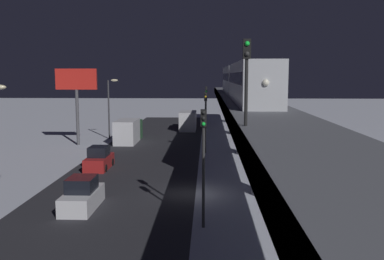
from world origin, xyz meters
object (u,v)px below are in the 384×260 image
Objects in this scene: subway_train at (242,80)px; box_truck at (128,131)px; traffic_light_near at (204,151)px; traffic_light_far at (206,101)px; rail_signal at (247,67)px; sedan_white at (82,196)px; commercial_billboard at (76,87)px; traffic_light_mid at (206,113)px; delivery_van at (188,121)px; sedan_red at (99,160)px.

box_truck is (13.45, -5.35, -6.25)m from subway_train.
traffic_light_far is at bearing -90.00° from traffic_light_near.
rail_signal reaches higher than sedan_white.
commercial_billboard is (14.96, -26.65, 2.63)m from traffic_light_near.
commercial_billboard is (7.46, -23.62, 6.03)m from sedan_white.
commercial_billboard is (14.96, -4.73, 2.63)m from traffic_light_mid.
commercial_billboard reaches higher than box_truck.
subway_train is 24.76m from sedan_white.
delivery_van is 1.16× the size of traffic_light_mid.
traffic_light_near reaches higher than sedan_white.
commercial_billboard is (16.94, -28.98, -1.72)m from rail_signal.
box_truck is (0.20, -15.07, 0.56)m from sedan_red.
traffic_light_mid is (-2.70, 19.53, 2.85)m from delivery_van.
delivery_van is at bearing 41.54° from traffic_light_far.
subway_train is 4.98× the size of box_truck.
delivery_van is 0.83× the size of commercial_billboard.
traffic_light_far is at bearing -123.08° from box_truck.
rail_signal is 24.72m from traffic_light_mid.
sedan_white is at bearing 94.36° from box_truck.
box_truck is at bearing -37.68° from traffic_light_mid.
traffic_light_near is (-9.30, 14.19, 3.41)m from sedan_red.
traffic_light_mid reaches higher than box_truck.
traffic_light_far is (-2.70, -2.39, 2.85)m from delivery_van.
subway_train reaches higher than traffic_light_near.
rail_signal reaches higher than delivery_van.
traffic_light_near is 0.72× the size of commercial_billboard.
rail_signal is 33.61m from commercial_billboard.
traffic_light_near is at bearing 90.00° from traffic_light_far.
rail_signal reaches higher than commercial_billboard.
commercial_billboard is at bearing -65.57° from sedan_red.
box_truck is at bearing -154.47° from commercial_billboard.
commercial_billboard reaches higher than sedan_white.
sedan_white is 0.66× the size of traffic_light_far.
subway_train is 4.98× the size of delivery_van.
sedan_red is 0.64× the size of traffic_light_near.
commercial_billboard is at bearing -17.54° from traffic_light_mid.
delivery_van is at bearing -83.90° from rail_signal.
traffic_light_far is at bearing -78.80° from subway_train.
sedan_red is at bearing 76.39° from delivery_van.
commercial_billboard is at bearing 48.97° from traffic_light_far.
traffic_light_near is at bearing 93.73° from delivery_van.
traffic_light_far is (0.00, -21.92, 0.00)m from traffic_light_mid.
traffic_light_far reaches higher than delivery_van.
sedan_white is at bearing 99.17° from sedan_red.
subway_train is at bearing 171.75° from commercial_billboard.
box_truck is (11.48, -31.59, -7.20)m from rail_signal.
commercial_billboard is at bearing 25.53° from box_truck.
delivery_van is at bearing -82.13° from traffic_light_mid.
box_truck is at bearing -89.24° from sedan_red.
commercial_billboard is at bearing -72.47° from sedan_white.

